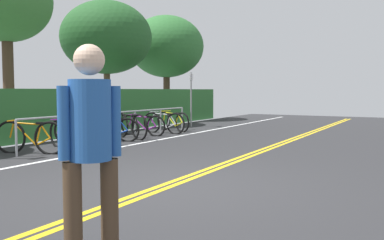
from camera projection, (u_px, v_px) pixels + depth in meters
ground_plane at (169, 187)px, 6.32m from camera, size 36.69×11.44×0.05m
centre_line_yellow_inner at (174, 185)px, 6.27m from camera, size 33.02×0.10×0.00m
centre_line_yellow_outer at (164, 184)px, 6.35m from camera, size 33.02×0.10×0.00m
bike_lane_stripe_white at (19, 166)px, 7.89m from camera, size 33.02×0.12×0.00m
bike_rack at (120, 119)px, 12.01m from camera, size 7.01×0.05×0.80m
bicycle_0 at (30, 137)px, 9.40m from camera, size 0.65×1.64×0.77m
bicycle_1 at (68, 135)px, 10.17m from camera, size 0.52×1.64×0.73m
bicycle_2 at (86, 131)px, 10.94m from camera, size 0.60×1.78×0.77m
bicycle_3 at (110, 129)px, 11.71m from camera, size 0.64×1.65×0.70m
bicycle_4 at (130, 126)px, 12.33m from camera, size 0.66×1.65×0.79m
bicycle_5 at (143, 125)px, 13.19m from camera, size 0.46×1.63×0.68m
bicycle_6 at (164, 123)px, 13.84m from camera, size 0.46×1.67×0.73m
bicycle_7 at (173, 121)px, 14.61m from camera, size 0.66×1.63×0.71m
pedestrian at (91, 141)px, 3.25m from camera, size 0.44×0.32×1.75m
sign_post_far at (191, 94)px, 16.16m from camera, size 0.36×0.09×2.08m
hedge_backdrop at (98, 110)px, 14.34m from camera, size 15.96×0.88×1.44m
tree_mid at (6, 2)px, 13.26m from camera, size 2.82×2.82×5.48m
tree_far_right at (106, 38)px, 16.68m from camera, size 3.56×3.56×4.89m
tree_extra at (166, 47)px, 20.12m from camera, size 3.53×3.53×4.91m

